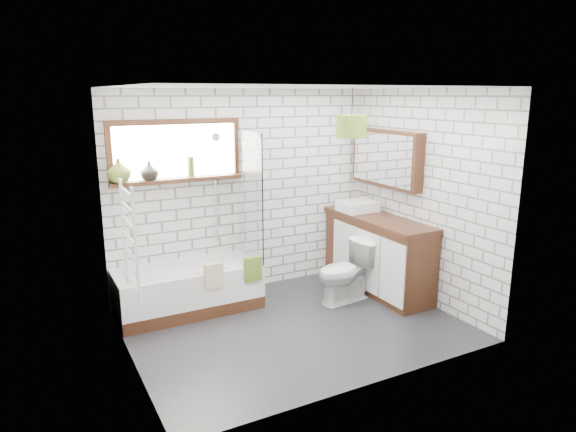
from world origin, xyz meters
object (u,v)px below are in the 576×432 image
vanity (377,253)px  toilet (346,272)px  bathtub (188,289)px  basin (358,206)px  pendant (351,126)px

vanity → toilet: 0.59m
bathtub → basin: basin is taller
basin → pendant: (-0.66, -0.75, 1.08)m
bathtub → basin: size_ratio=3.63×
basin → toilet: bearing=-135.3°
pendant → toilet: bearing=59.2°
basin → pendant: bearing=-131.1°
vanity → basin: size_ratio=3.76×
vanity → pendant: (-0.72, -0.38, 1.62)m
bathtub → toilet: 1.86m
basin → toilet: size_ratio=0.60×
toilet → bathtub: bearing=-115.7°
bathtub → toilet: size_ratio=2.18×
bathtub → pendant: pendant is taller
basin → bathtub: bearing=177.1°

